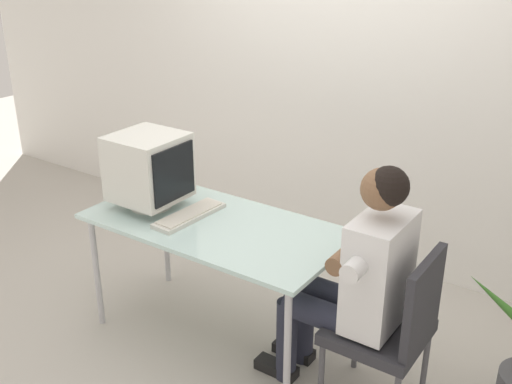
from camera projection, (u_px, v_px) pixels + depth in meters
The scene contains 7 objects.
ground_plane at pixel (218, 335), 3.65m from camera, with size 12.00×12.00×0.00m, color #B2ADA3.
wall_back at pixel (382, 50), 3.97m from camera, with size 8.00×0.10×3.00m, color silver.
desk at pixel (215, 232), 3.39m from camera, with size 1.45×0.72×0.74m.
crt_monitor at pixel (149, 168), 3.47m from camera, with size 0.39×0.38×0.43m.
keyboard at pixel (190, 215), 3.42m from camera, with size 0.17×0.47×0.03m.
office_chair at pixel (392, 325), 2.91m from camera, with size 0.45×0.45×0.89m.
person_seated at pixel (357, 277), 2.94m from camera, with size 0.73×0.58×1.28m.
Camera 1 is at (1.90, -2.37, 2.21)m, focal length 43.13 mm.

